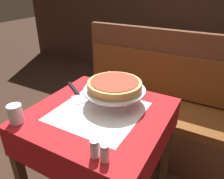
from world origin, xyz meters
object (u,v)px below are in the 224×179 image
object	(u,v)px
booth_bench	(154,116)
pizza_server	(77,93)
dining_table_front	(99,128)
condiment_caddy	(166,37)
water_glass_near	(16,114)
salt_shaker	(95,149)
deep_dish_pizza	(115,85)
napkin_holder	(113,80)
pepper_shaker	(105,153)
pizza_pan_stand	(115,90)
dining_table_rear	(164,47)

from	to	relation	value
booth_bench	pizza_server	bearing A→B (deg)	-118.75
dining_table_front	condiment_caddy	bearing A→B (deg)	94.74
pizza_server	water_glass_near	world-z (taller)	water_glass_near
salt_shaker	deep_dish_pizza	bearing A→B (deg)	108.06
pizza_server	napkin_holder	world-z (taller)	napkin_holder
dining_table_front	salt_shaker	bearing A→B (deg)	-60.31
pizza_server	pepper_shaker	xyz separation A→B (m)	(0.46, -0.42, 0.04)
deep_dish_pizza	pizza_server	distance (m)	0.30
dining_table_front	pizza_pan_stand	world-z (taller)	pizza_pan_stand
water_glass_near	napkin_holder	bearing A→B (deg)	70.43
pepper_shaker	napkin_holder	bearing A→B (deg)	116.22
water_glass_near	condiment_caddy	world-z (taller)	condiment_caddy
booth_bench	pizza_pan_stand	size ratio (longest dim) A/B	4.10
booth_bench	napkin_holder	size ratio (longest dim) A/B	14.84
booth_bench	salt_shaker	xyz separation A→B (m)	(0.07, -1.04, 0.47)
dining_table_rear	pepper_shaker	size ratio (longest dim) A/B	9.55
napkin_holder	dining_table_front	bearing A→B (deg)	-74.80
water_glass_near	condiment_caddy	size ratio (longest dim) A/B	0.67
booth_bench	pepper_shaker	bearing A→B (deg)	-83.65
dining_table_rear	pizza_pan_stand	bearing A→B (deg)	-83.38
pizza_pan_stand	deep_dish_pizza	bearing A→B (deg)	69.44
pizza_pan_stand	water_glass_near	world-z (taller)	water_glass_near
deep_dish_pizza	booth_bench	bearing A→B (deg)	83.34
deep_dish_pizza	pepper_shaker	xyz separation A→B (m)	(0.19, -0.42, -0.08)
napkin_holder	pepper_shaker	bearing A→B (deg)	-63.78
booth_bench	salt_shaker	world-z (taller)	booth_bench
pizza_server	napkin_holder	bearing A→B (deg)	57.06
napkin_holder	condiment_caddy	xyz separation A→B (m)	(-0.05, 1.40, 0.00)
dining_table_rear	water_glass_near	bearing A→B (deg)	-94.40
dining_table_front	deep_dish_pizza	size ratio (longest dim) A/B	2.39
dining_table_front	deep_dish_pizza	distance (m)	0.27
dining_table_front	booth_bench	xyz separation A→B (m)	(0.11, 0.73, -0.31)
dining_table_front	water_glass_near	size ratio (longest dim) A/B	7.40
salt_shaker	pepper_shaker	bearing A→B (deg)	0.00
deep_dish_pizza	salt_shaker	distance (m)	0.45
dining_table_front	napkin_holder	distance (m)	0.38
dining_table_rear	condiment_caddy	bearing A→B (deg)	-72.07
salt_shaker	pizza_pan_stand	bearing A→B (deg)	108.06
dining_table_rear	napkin_holder	xyz separation A→B (m)	(0.06, -1.44, 0.13)
salt_shaker	napkin_holder	distance (m)	0.69
booth_bench	water_glass_near	xyz separation A→B (m)	(-0.42, -1.03, 0.48)
napkin_holder	pizza_pan_stand	bearing A→B (deg)	-59.27
salt_shaker	water_glass_near	bearing A→B (deg)	178.91
booth_bench	pepper_shaker	size ratio (longest dim) A/B	18.47
pepper_shaker	salt_shaker	bearing A→B (deg)	180.00
condiment_caddy	deep_dish_pizza	bearing A→B (deg)	-83.61
pizza_pan_stand	deep_dish_pizza	xyz separation A→B (m)	(0.00, 0.00, 0.03)
pizza_pan_stand	dining_table_front	bearing A→B (deg)	-107.68
dining_table_front	condiment_caddy	world-z (taller)	condiment_caddy
dining_table_rear	pizza_pan_stand	xyz separation A→B (m)	(0.19, -1.65, 0.18)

